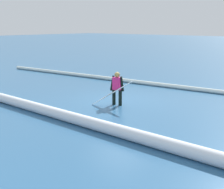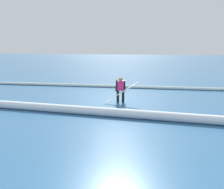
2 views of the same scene
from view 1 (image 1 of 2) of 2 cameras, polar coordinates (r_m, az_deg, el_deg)
The scene contains 5 objects.
ground_plane at distance 14.44m, azimuth 1.29°, elevation -1.04°, with size 157.23×157.23×0.00m, color #2D5F8B.
surfer at distance 13.51m, azimuth 0.87°, elevation 1.33°, with size 0.51×0.34×1.35m.
surfboard at distance 13.20m, azimuth 0.15°, elevation 0.32°, with size 1.86×0.80×1.20m.
wave_crest_foreground at distance 18.68m, azimuth 3.76°, elevation 2.21°, with size 0.21×0.21×20.47m, color white.
wave_crest_midground at distance 12.39m, azimuth -11.40°, elevation -2.55°, with size 0.37×0.37×22.35m, color white.
Camera 1 is at (-8.92, 10.90, 3.21)m, focal length 54.11 mm.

